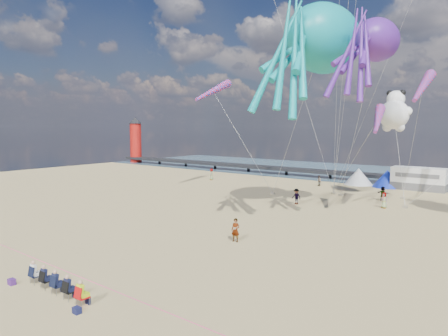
# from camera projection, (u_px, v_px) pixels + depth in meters

# --- Properties ---
(ground) EXTENTS (120.00, 120.00, 0.00)m
(ground) POSITION_uv_depth(u_px,v_px,m) (168.00, 260.00, 25.12)
(ground) COLOR tan
(ground) RESTS_ON ground
(water) EXTENTS (120.00, 120.00, 0.00)m
(water) POSITION_uv_depth(u_px,v_px,m) (400.00, 175.00, 68.28)
(water) COLOR #3B5D71
(water) RESTS_ON ground
(pier) EXTENTS (60.00, 3.00, 0.50)m
(pier) POSITION_uv_depth(u_px,v_px,m) (231.00, 165.00, 76.65)
(pier) COLOR black
(pier) RESTS_ON ground
(lighthouse) EXTENTS (2.60, 2.60, 9.00)m
(lighthouse) POSITION_uv_depth(u_px,v_px,m) (136.00, 143.00, 93.39)
(lighthouse) COLOR #A5140F
(lighthouse) RESTS_ON ground
(motorhome_0) EXTENTS (6.60, 2.50, 3.00)m
(motorhome_0) POSITION_uv_depth(u_px,v_px,m) (419.00, 179.00, 52.68)
(motorhome_0) COLOR silver
(motorhome_0) RESTS_ON ground
(tent_white) EXTENTS (4.00, 4.00, 2.40)m
(tent_white) POSITION_uv_depth(u_px,v_px,m) (358.00, 176.00, 57.60)
(tent_white) COLOR white
(tent_white) RESTS_ON ground
(tent_blue) EXTENTS (4.00, 4.00, 2.40)m
(tent_blue) POSITION_uv_depth(u_px,v_px,m) (387.00, 179.00, 55.16)
(tent_blue) COLOR #1933CC
(tent_blue) RESTS_ON ground
(spectator_row) EXTENTS (6.10, 0.90, 1.30)m
(spectator_row) POSITION_uv_depth(u_px,v_px,m) (58.00, 282.00, 20.02)
(spectator_row) COLOR black
(spectator_row) RESTS_ON ground
(cooler_purple) EXTENTS (0.40, 0.30, 0.32)m
(cooler_purple) POSITION_uv_depth(u_px,v_px,m) (12.00, 282.00, 21.25)
(cooler_purple) COLOR #421C69
(cooler_purple) RESTS_ON ground
(cooler_navy) EXTENTS (0.38, 0.28, 0.30)m
(cooler_navy) POSITION_uv_depth(u_px,v_px,m) (77.00, 310.00, 17.99)
(cooler_navy) COLOR #13173E
(cooler_navy) RESTS_ON ground
(rope_line) EXTENTS (34.00, 0.03, 0.03)m
(rope_line) POSITION_uv_depth(u_px,v_px,m) (100.00, 285.00, 21.19)
(rope_line) COLOR #F2338C
(rope_line) RESTS_ON ground
(standing_person) EXTENTS (0.70, 0.52, 1.73)m
(standing_person) POSITION_uv_depth(u_px,v_px,m) (236.00, 230.00, 29.09)
(standing_person) COLOR tan
(standing_person) RESTS_ON ground
(beachgoer_0) EXTENTS (0.73, 0.79, 1.81)m
(beachgoer_0) POSITION_uv_depth(u_px,v_px,m) (211.00, 174.00, 62.60)
(beachgoer_0) COLOR #7F6659
(beachgoer_0) RESTS_ON ground
(beachgoer_1) EXTENTS (0.90, 0.86, 1.55)m
(beachgoer_1) POSITION_uv_depth(u_px,v_px,m) (319.00, 181.00, 56.03)
(beachgoer_1) COLOR #7F6659
(beachgoer_1) RESTS_ON ground
(beachgoer_2) EXTENTS (0.91, 0.76, 1.71)m
(beachgoer_2) POSITION_uv_depth(u_px,v_px,m) (296.00, 197.00, 43.05)
(beachgoer_2) COLOR #7F6659
(beachgoer_2) RESTS_ON ground
(beachgoer_4) EXTENTS (1.02, 0.59, 1.63)m
(beachgoer_4) POSITION_uv_depth(u_px,v_px,m) (383.00, 194.00, 45.09)
(beachgoer_4) COLOR #7F6659
(beachgoer_4) RESTS_ON ground
(beachgoer_6) EXTENTS (0.69, 0.56, 1.65)m
(beachgoer_6) POSITION_uv_depth(u_px,v_px,m) (384.00, 200.00, 41.06)
(beachgoer_6) COLOR #7F6659
(beachgoer_6) RESTS_ON ground
(sandbag_a) EXTENTS (0.50, 0.35, 0.22)m
(sandbag_a) POSITION_uv_depth(u_px,v_px,m) (273.00, 193.00, 49.47)
(sandbag_a) COLOR gray
(sandbag_a) RESTS_ON ground
(sandbag_b) EXTENTS (0.50, 0.35, 0.22)m
(sandbag_b) POSITION_uv_depth(u_px,v_px,m) (341.00, 195.00, 48.46)
(sandbag_b) COLOR gray
(sandbag_b) RESTS_ON ground
(sandbag_c) EXTENTS (0.50, 0.35, 0.22)m
(sandbag_c) POSITION_uv_depth(u_px,v_px,m) (405.00, 207.00, 41.03)
(sandbag_c) COLOR gray
(sandbag_c) RESTS_ON ground
(sandbag_d) EXTENTS (0.50, 0.35, 0.22)m
(sandbag_d) POSITION_uv_depth(u_px,v_px,m) (403.00, 198.00, 46.26)
(sandbag_d) COLOR gray
(sandbag_d) RESTS_ON ground
(sandbag_e) EXTENTS (0.50, 0.35, 0.22)m
(sandbag_e) POSITION_uv_depth(u_px,v_px,m) (333.00, 193.00, 49.56)
(sandbag_e) COLOR gray
(sandbag_e) RESTS_ON ground
(kite_octopus_teal) EXTENTS (5.09, 11.24, 12.69)m
(kite_octopus_teal) POSITION_uv_depth(u_px,v_px,m) (323.00, 39.00, 35.54)
(kite_octopus_teal) COLOR #0C8C92
(kite_octopus_purple) EXTENTS (4.36, 8.91, 9.89)m
(kite_octopus_purple) POSITION_uv_depth(u_px,v_px,m) (377.00, 40.00, 34.59)
(kite_octopus_purple) COLOR #4E1E84
(kite_panda) EXTENTS (4.25, 4.05, 5.49)m
(kite_panda) POSITION_uv_depth(u_px,v_px,m) (394.00, 115.00, 44.29)
(kite_panda) COLOR white
(windsock_left) EXTENTS (1.64, 7.59, 7.53)m
(windsock_left) POSITION_uv_depth(u_px,v_px,m) (213.00, 91.00, 51.32)
(windsock_left) COLOR red
(windsock_mid) EXTENTS (1.01, 6.41, 6.41)m
(windsock_mid) POSITION_uv_depth(u_px,v_px,m) (423.00, 87.00, 35.36)
(windsock_mid) COLOR red
(windsock_right) EXTENTS (1.82, 4.70, 4.62)m
(windsock_right) POSITION_uv_depth(u_px,v_px,m) (378.00, 120.00, 35.30)
(windsock_right) COLOR red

